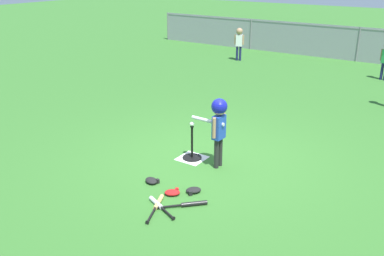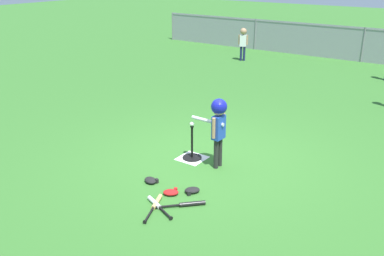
% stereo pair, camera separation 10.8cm
% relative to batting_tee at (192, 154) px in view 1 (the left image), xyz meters
% --- Properties ---
extents(ground_plane, '(60.00, 60.00, 0.00)m').
position_rel_batting_tee_xyz_m(ground_plane, '(0.27, 0.14, -0.09)').
color(ground_plane, '#336B28').
extents(home_plate, '(0.44, 0.44, 0.01)m').
position_rel_batting_tee_xyz_m(home_plate, '(0.00, 0.00, -0.08)').
color(home_plate, white).
rests_on(home_plate, ground_plane).
extents(batting_tee, '(0.32, 0.32, 0.58)m').
position_rel_batting_tee_xyz_m(batting_tee, '(0.00, 0.00, 0.00)').
color(batting_tee, black).
rests_on(batting_tee, ground_plane).
extents(baseball_on_tee, '(0.07, 0.07, 0.07)m').
position_rel_batting_tee_xyz_m(baseball_on_tee, '(0.00, 0.00, 0.53)').
color(baseball_on_tee, white).
rests_on(baseball_on_tee, batting_tee).
extents(batter_child, '(0.64, 0.33, 1.15)m').
position_rel_batting_tee_xyz_m(batter_child, '(0.51, -0.02, 0.73)').
color(batter_child, '#262626').
rests_on(batter_child, ground_plane).
extents(fielder_near_right, '(0.30, 0.22, 1.10)m').
position_rel_batting_tee_xyz_m(fielder_near_right, '(-3.10, 7.40, 0.62)').
color(fielder_near_right, '#191E4C').
rests_on(fielder_near_right, ground_plane).
extents(spare_bat_silver, '(0.59, 0.29, 0.06)m').
position_rel_batting_tee_xyz_m(spare_bat_silver, '(0.49, -1.52, -0.06)').
color(spare_bat_silver, silver).
rests_on(spare_bat_silver, ground_plane).
extents(spare_bat_wood, '(0.30, 0.65, 0.06)m').
position_rel_batting_tee_xyz_m(spare_bat_wood, '(0.47, -1.53, -0.06)').
color(spare_bat_wood, '#DBB266').
rests_on(spare_bat_wood, ground_plane).
extents(spare_bat_black, '(0.55, 0.56, 0.06)m').
position_rel_batting_tee_xyz_m(spare_bat_black, '(0.82, -1.28, -0.06)').
color(spare_bat_black, black).
rests_on(spare_bat_black, ground_plane).
extents(glove_by_plate, '(0.27, 0.26, 0.07)m').
position_rel_batting_tee_xyz_m(glove_by_plate, '(0.45, -1.16, -0.05)').
color(glove_by_plate, '#B21919').
rests_on(glove_by_plate, ground_plane).
extents(glove_near_bats, '(0.26, 0.27, 0.07)m').
position_rel_batting_tee_xyz_m(glove_near_bats, '(0.66, -0.94, -0.05)').
color(glove_near_bats, black).
rests_on(glove_near_bats, ground_plane).
extents(glove_tossed_aside, '(0.26, 0.23, 0.07)m').
position_rel_batting_tee_xyz_m(glove_tossed_aside, '(-0.02, -1.05, -0.05)').
color(glove_tossed_aside, black).
rests_on(glove_tossed_aside, ground_plane).
extents(outfield_fence, '(16.06, 0.06, 1.15)m').
position_rel_batting_tee_xyz_m(outfield_fence, '(0.27, 9.51, 0.53)').
color(outfield_fence, slate).
rests_on(outfield_fence, ground_plane).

